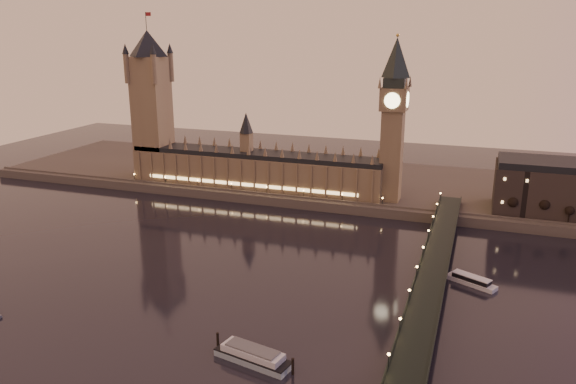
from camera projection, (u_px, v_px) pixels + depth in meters
name	position (u px, v px, depth m)	size (l,w,h in m)	color
ground	(236.00, 269.00, 273.22)	(700.00, 700.00, 0.00)	black
far_embankment	(366.00, 184.00, 412.32)	(560.00, 130.00, 6.00)	#423D35
palace_of_westminster	(255.00, 165.00, 389.58)	(180.00, 26.62, 52.00)	brown
victoria_tower	(151.00, 97.00, 402.76)	(31.68, 31.68, 118.00)	brown
big_ben	(394.00, 111.00, 347.82)	(17.68, 17.68, 104.00)	brown
westminster_bridge	(429.00, 286.00, 242.49)	(13.20, 260.00, 15.30)	black
bare_tree_0	(516.00, 204.00, 326.70)	(5.66, 5.66, 11.52)	black
bare_tree_1	(543.00, 206.00, 322.03)	(5.66, 5.66, 11.52)	black
bare_tree_2	(571.00, 209.00, 317.35)	(5.66, 5.66, 11.52)	black
cruise_boat_b	(471.00, 281.00, 256.33)	(23.49, 15.62, 4.31)	silver
moored_barge	(253.00, 355.00, 196.21)	(32.26, 13.70, 6.04)	#8EA8B5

